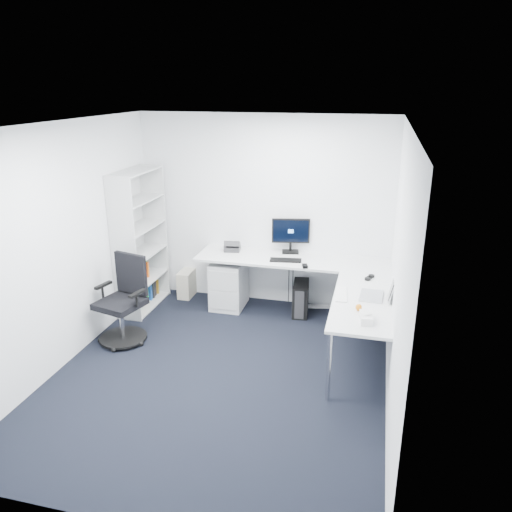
% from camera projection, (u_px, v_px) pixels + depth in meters
% --- Properties ---
extents(ground, '(4.20, 4.20, 0.00)m').
position_uv_depth(ground, '(220.00, 373.00, 5.58)').
color(ground, black).
extents(ceiling, '(4.20, 4.20, 0.00)m').
position_uv_depth(ceiling, '(214.00, 125.00, 4.69)').
color(ceiling, white).
extents(wall_back, '(3.60, 0.02, 2.70)m').
position_uv_depth(wall_back, '(264.00, 212.00, 7.06)').
color(wall_back, white).
rests_on(wall_back, ground).
extents(wall_front, '(3.60, 0.02, 2.70)m').
position_uv_depth(wall_front, '(115.00, 366.00, 3.21)').
color(wall_front, white).
rests_on(wall_front, ground).
extents(wall_left, '(0.02, 4.20, 2.70)m').
position_uv_depth(wall_left, '(63.00, 247.00, 5.55)').
color(wall_left, white).
rests_on(wall_left, ground).
extents(wall_right, '(0.02, 4.20, 2.70)m').
position_uv_depth(wall_right, '(398.00, 275.00, 4.72)').
color(wall_right, white).
rests_on(wall_right, ground).
extents(l_desk, '(2.76, 1.55, 0.81)m').
position_uv_depth(l_desk, '(292.00, 296.00, 6.60)').
color(l_desk, silver).
rests_on(l_desk, ground).
extents(drawer_pedestal, '(0.45, 0.56, 0.69)m').
position_uv_depth(drawer_pedestal, '(229.00, 284.00, 7.16)').
color(drawer_pedestal, silver).
rests_on(drawer_pedestal, ground).
extents(bookshelf, '(0.39, 0.99, 1.98)m').
position_uv_depth(bookshelf, '(140.00, 241.00, 6.95)').
color(bookshelf, silver).
rests_on(bookshelf, ground).
extents(task_chair, '(0.74, 0.74, 1.09)m').
position_uv_depth(task_chair, '(120.00, 301.00, 6.10)').
color(task_chair, black).
rests_on(task_chair, ground).
extents(black_pc_tower, '(0.25, 0.49, 0.46)m').
position_uv_depth(black_pc_tower, '(301.00, 298.00, 6.97)').
color(black_pc_tower, black).
rests_on(black_pc_tower, ground).
extents(beige_pc_tower, '(0.20, 0.43, 0.40)m').
position_uv_depth(beige_pc_tower, '(188.00, 283.00, 7.58)').
color(beige_pc_tower, beige).
rests_on(beige_pc_tower, ground).
extents(power_strip, '(0.36, 0.14, 0.04)m').
position_uv_depth(power_strip, '(318.00, 306.00, 7.20)').
color(power_strip, white).
rests_on(power_strip, ground).
extents(monitor, '(0.55, 0.27, 0.51)m').
position_uv_depth(monitor, '(291.00, 235.00, 6.96)').
color(monitor, black).
rests_on(monitor, l_desk).
extents(black_keyboard, '(0.44, 0.21, 0.02)m').
position_uv_depth(black_keyboard, '(286.00, 260.00, 6.71)').
color(black_keyboard, black).
rests_on(black_keyboard, l_desk).
extents(mouse, '(0.09, 0.12, 0.03)m').
position_uv_depth(mouse, '(305.00, 266.00, 6.48)').
color(mouse, black).
rests_on(mouse, l_desk).
extents(desk_phone, '(0.25, 0.25, 0.15)m').
position_uv_depth(desk_phone, '(232.00, 245.00, 7.11)').
color(desk_phone, '#29292C').
rests_on(desk_phone, l_desk).
extents(laptop, '(0.38, 0.37, 0.26)m').
position_uv_depth(laptop, '(372.00, 286.00, 5.55)').
color(laptop, '#BABCC1').
rests_on(laptop, l_desk).
extents(white_keyboard, '(0.16, 0.45, 0.01)m').
position_uv_depth(white_keyboard, '(341.00, 294.00, 5.64)').
color(white_keyboard, white).
rests_on(white_keyboard, l_desk).
extents(headphones, '(0.17, 0.21, 0.05)m').
position_uv_depth(headphones, '(370.00, 277.00, 6.10)').
color(headphones, black).
rests_on(headphones, l_desk).
extents(orange_fruit, '(0.07, 0.07, 0.07)m').
position_uv_depth(orange_fruit, '(359.00, 307.00, 5.24)').
color(orange_fruit, orange).
rests_on(orange_fruit, l_desk).
extents(tissue_box, '(0.15, 0.24, 0.08)m').
position_uv_depth(tissue_box, '(366.00, 318.00, 5.00)').
color(tissue_box, white).
rests_on(tissue_box, l_desk).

